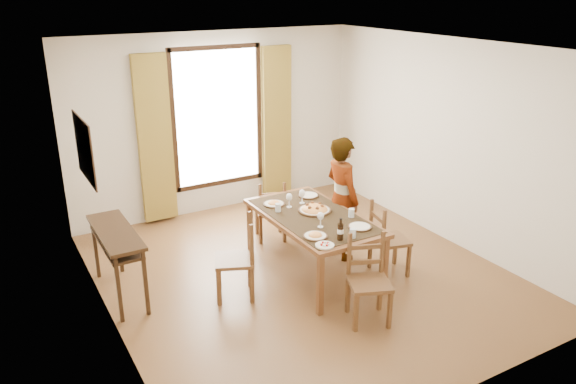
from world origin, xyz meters
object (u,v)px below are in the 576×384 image
console_table (116,240)px  pasta_platter (315,208)px  man (342,198)px  dining_table (313,220)px

console_table → pasta_platter: 2.31m
man → dining_table: bearing=110.5°
console_table → man: 2.76m
console_table → dining_table: bearing=-16.2°
console_table → man: man is taller
dining_table → pasta_platter: size_ratio=4.48×
console_table → dining_table: 2.25m
console_table → man: bearing=-8.7°
console_table → dining_table: (2.16, -0.63, 0.01)m
console_table → dining_table: console_table is taller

